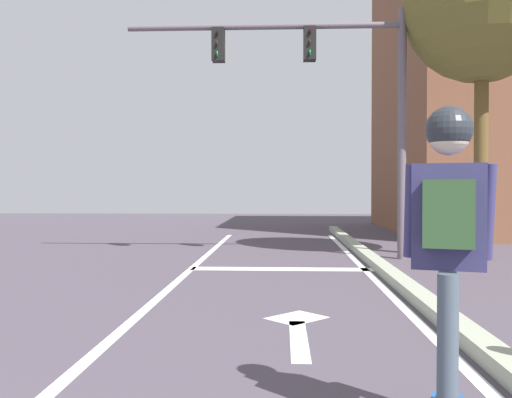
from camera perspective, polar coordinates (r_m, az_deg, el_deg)
The scene contains 9 objects.
lane_line_center at distance 6.71m, azimuth -10.83°, elevation -10.62°, with size 0.12×20.00×0.01m, color silver.
lane_line_curbside at distance 6.68m, azimuth 14.85°, elevation -10.70°, with size 0.12×20.00×0.01m, color silver.
stop_bar at distance 9.57m, azimuth 2.67°, elevation -7.09°, with size 3.08×0.40×0.01m, color silver.
lane_arrow_stem at distance 5.22m, azimuth 4.36°, elevation -14.00°, with size 0.16×1.40×0.01m, color silver.
lane_arrow_head at distance 6.05m, azimuth 4.13°, elevation -11.91°, with size 0.56×0.44×0.01m, color silver.
curb_strip at distance 6.72m, azimuth 16.97°, elevation -10.05°, with size 0.24×24.00×0.14m, color #9EA38E.
skater at distance 3.26m, azimuth 18.93°, elevation -1.95°, with size 0.46×0.63×1.73m.
traffic_signal_mast at distance 11.21m, azimuth 6.79°, elevation 12.07°, with size 5.42×0.34×4.82m.
roadside_tree at distance 12.09m, azimuth 21.94°, elevation 17.79°, with size 2.99×2.99×6.38m.
Camera 1 is at (2.01, -0.39, 1.36)m, focal length 39.47 mm.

